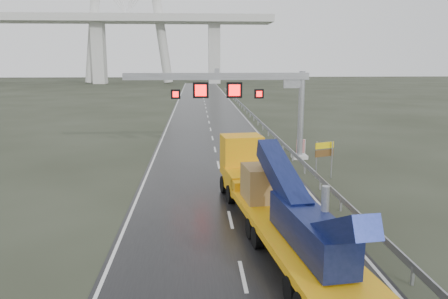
{
  "coord_description": "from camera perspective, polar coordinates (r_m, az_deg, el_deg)",
  "views": [
    {
      "loc": [
        -1.7,
        -17.16,
        8.06
      ],
      "look_at": [
        -0.17,
        6.48,
        3.2
      ],
      "focal_mm": 35.0,
      "sensor_mm": 36.0,
      "label": 1
    }
  ],
  "objects": [
    {
      "name": "ground",
      "position": [
        19.03,
        1.83,
        -13.47
      ],
      "size": [
        400.0,
        400.0,
        0.0
      ],
      "primitive_type": "plane",
      "color": "#282B1E",
      "rests_on": "ground"
    },
    {
      "name": "road",
      "position": [
        57.74,
        -1.97,
        3.57
      ],
      "size": [
        11.0,
        200.0,
        0.02
      ],
      "primitive_type": "cube",
      "color": "black",
      "rests_on": "ground"
    },
    {
      "name": "guardrail",
      "position": [
        48.36,
        5.64,
        2.78
      ],
      "size": [
        0.2,
        140.0,
        1.4
      ],
      "primitive_type": null,
      "color": "gray",
      "rests_on": "ground"
    },
    {
      "name": "sign_gantry",
      "position": [
        35.44,
        2.5,
        7.62
      ],
      "size": [
        14.9,
        1.2,
        7.42
      ],
      "color": "silver",
      "rests_on": "ground"
    },
    {
      "name": "heavy_haul_truck",
      "position": [
        21.05,
        6.28,
        -6.17
      ],
      "size": [
        4.78,
        18.42,
        4.29
      ],
      "rotation": [
        0.0,
        0.0,
        0.12
      ],
      "color": "orange",
      "rests_on": "ground"
    },
    {
      "name": "exit_sign_pair",
      "position": [
        30.83,
        12.97,
        -0.4
      ],
      "size": [
        1.43,
        0.6,
        2.59
      ],
      "rotation": [
        0.0,
        0.0,
        0.37
      ],
      "color": "gray",
      "rests_on": "ground"
    },
    {
      "name": "striped_barrier",
      "position": [
        38.99,
        10.01,
        0.41
      ],
      "size": [
        0.82,
        0.63,
        1.23
      ],
      "primitive_type": "cube",
      "rotation": [
        0.0,
        0.0,
        -0.37
      ],
      "color": "red",
      "rests_on": "ground"
    }
  ]
}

